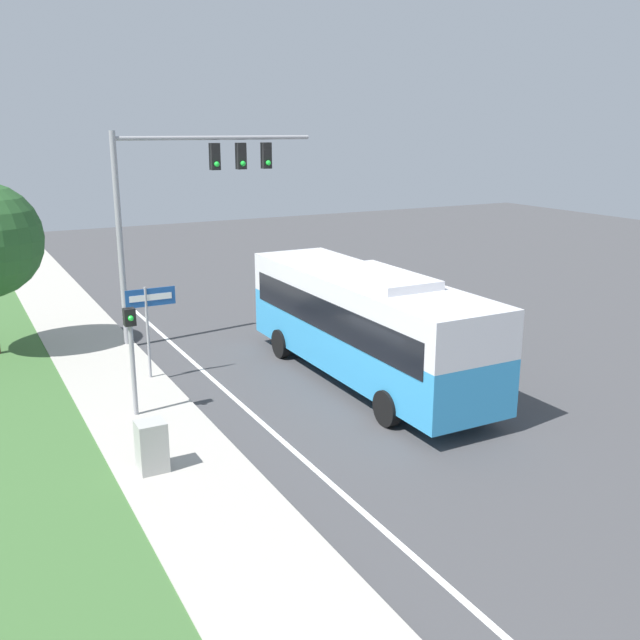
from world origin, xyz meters
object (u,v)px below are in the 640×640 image
at_px(pedestrian_signal, 131,344).
at_px(street_sign, 149,313).
at_px(bus, 364,319).
at_px(signal_gantry, 187,188).
at_px(utility_cabinet, 152,446).

bearing_deg(pedestrian_signal, street_sign, 66.03).
bearing_deg(bus, street_sign, 152.14).
bearing_deg(pedestrian_signal, signal_gantry, 60.17).
xyz_separation_m(street_sign, utility_cabinet, (-1.62, -5.88, -1.38)).
relative_size(bus, signal_gantry, 1.41).
bearing_deg(signal_gantry, bus, -65.44).
height_order(pedestrian_signal, street_sign, pedestrian_signal).
distance_m(bus, street_sign, 6.24).
bearing_deg(signal_gantry, utility_cabinet, -113.08).
xyz_separation_m(bus, utility_cabinet, (-7.13, -2.97, -1.20)).
height_order(street_sign, utility_cabinet, street_sign).
xyz_separation_m(bus, street_sign, (-5.51, 2.91, 0.18)).
relative_size(signal_gantry, street_sign, 2.52).
bearing_deg(utility_cabinet, street_sign, 74.60).
relative_size(street_sign, utility_cabinet, 2.55).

